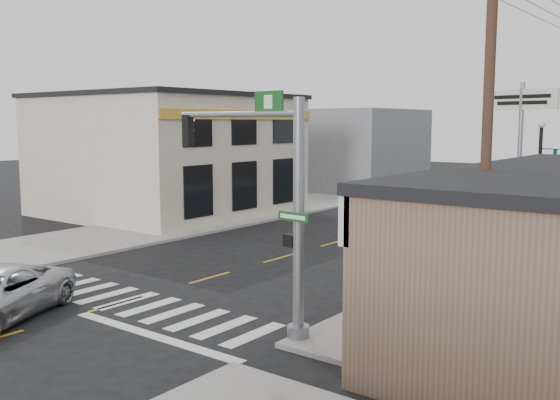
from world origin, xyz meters
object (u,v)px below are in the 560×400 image
Objects in this scene: dance_center_sign at (521,123)px; bare_tree at (470,180)px; traffic_signal_pole at (275,190)px; guide_sign at (464,235)px; lamp_post at (540,179)px; fire_hydrant at (481,283)px; utility_pole_near at (487,125)px.

dance_center_sign reaches higher than bare_tree.
traffic_signal_pole reaches higher than guide_sign.
lamp_post is at bearing 71.64° from guide_sign.
traffic_signal_pole is 1.13× the size of lamp_post.
bare_tree reaches higher than fire_hydrant.
utility_pole_near reaches higher than dance_center_sign.
dance_center_sign is 1.52× the size of bare_tree.
traffic_signal_pole is 1.96× the size of guide_sign.
guide_sign is at bearing -107.99° from lamp_post.
fire_hydrant is at bearing 69.38° from traffic_signal_pole.
utility_pole_near is at bearing -62.97° from dance_center_sign.
lamp_post reaches higher than fire_hydrant.
bare_tree reaches higher than guide_sign.
dance_center_sign is at bearing 81.02° from guide_sign.
utility_pole_near is at bearing -71.17° from fire_hydrant.
fire_hydrant is 0.16× the size of bare_tree.
guide_sign is at bearing 117.48° from utility_pole_near.
lamp_post is at bearing 82.90° from traffic_signal_pole.
bare_tree is at bearing -66.26° from dance_center_sign.
guide_sign is 7.76m from lamp_post.
guide_sign is 0.44× the size of dance_center_sign.
lamp_post is at bearing 93.20° from utility_pole_near.
bare_tree is (0.13, -7.83, 0.54)m from lamp_post.
traffic_signal_pole is at bearing -143.51° from utility_pole_near.
fire_hydrant is at bearing 83.34° from bare_tree.
guide_sign is 0.67× the size of bare_tree.
traffic_signal_pole reaches higher than bare_tree.
dance_center_sign reaches higher than fire_hydrant.
utility_pole_near is (4.02, 3.43, 1.61)m from traffic_signal_pole.
utility_pole_near is at bearing -76.41° from guide_sign.
guide_sign is at bearing 141.03° from bare_tree.
bare_tree is (1.89, -10.96, -1.62)m from dance_center_sign.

